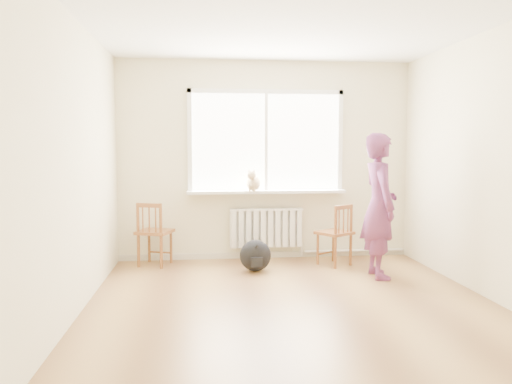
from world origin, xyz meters
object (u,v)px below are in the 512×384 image
object	(u,v)px
chair_left	(153,234)
person	(379,206)
cat	(253,182)
chair_right	(337,235)
backpack	(255,256)

from	to	relation	value
chair_left	person	xyz separation A→B (m)	(2.70, -0.83, 0.43)
chair_left	cat	world-z (taller)	cat
chair_left	cat	xyz separation A→B (m)	(1.31, 0.15, 0.65)
chair_right	person	distance (m)	0.82
person	cat	size ratio (longest dim) A/B	3.89
backpack	cat	bearing A→B (deg)	87.11
chair_right	person	xyz separation A→B (m)	(0.34, -0.61, 0.44)
chair_left	cat	bearing A→B (deg)	-154.09
person	cat	world-z (taller)	person
chair_left	backpack	xyz separation A→B (m)	(1.28, -0.41, -0.22)
person	backpack	size ratio (longest dim) A/B	4.36
chair_left	chair_right	size ratio (longest dim) A/B	1.04
chair_left	backpack	world-z (taller)	chair_left
person	cat	xyz separation A→B (m)	(-1.39, 0.98, 0.22)
cat	backpack	xyz separation A→B (m)	(-0.03, -0.56, -0.88)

